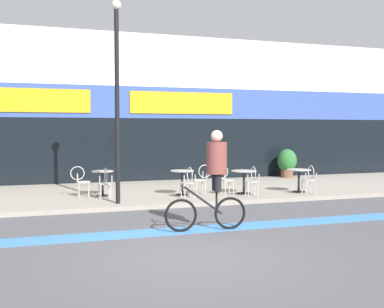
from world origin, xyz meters
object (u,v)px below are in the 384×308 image
Objects in this scene: bistro_table_2 at (244,177)px; planter_pot at (287,162)px; cafe_chair_0_side at (81,179)px; bistro_table_1 at (182,177)px; lamp_post at (117,88)px; cafe_chair_3_near at (310,178)px; cafe_chair_0_near at (105,181)px; cafe_chair_2_side at (225,178)px; bistro_table_0 at (103,178)px; cafe_chair_2_near at (252,179)px; bistro_table_3 at (299,176)px; cyclist_1 at (214,173)px; cafe_chair_1_near at (188,180)px; cafe_chair_1_side at (202,177)px.

bistro_table_2 is 5.20m from planter_pot.
cafe_chair_0_side reaches higher than bistro_table_2.
bistro_table_1 is 1.91m from bistro_table_2.
lamp_post reaches higher than bistro_table_1.
cafe_chair_0_side is 1.00× the size of cafe_chair_3_near.
bistro_table_1 is at bearing -91.53° from cafe_chair_0_near.
cafe_chair_2_side is (3.55, -0.22, 0.00)m from cafe_chair_0_near.
bistro_table_1 is at bearing -13.22° from bistro_table_0.
cafe_chair_2_near is 0.77× the size of planter_pot.
cafe_chair_3_near is (-0.01, -0.63, 0.00)m from bistro_table_3.
cafe_chair_2_near is at bearing -15.31° from cafe_chair_0_side.
cafe_chair_0_near is at bearing -63.03° from cyclist_1.
cafe_chair_0_near is at bearing 86.07° from cafe_chair_2_near.
cyclist_1 is at bearing 133.55° from cafe_chair_3_near.
cafe_chair_2_near and cafe_chair_2_side have the same top height.
bistro_table_3 is at bearing 6.49° from cafe_chair_3_near.
cafe_chair_0_side is at bearing 120.09° from lamp_post.
lamp_post is at bearing -170.64° from bistro_table_2.
cafe_chair_0_side is 1.00× the size of cafe_chair_1_near.
bistro_table_1 is 0.63m from cafe_chair_1_near.
cafe_chair_2_near reaches higher than bistro_table_3.
bistro_table_1 is 0.82× the size of cafe_chair_2_side.
bistro_table_1 is 3.72m from bistro_table_3.
bistro_table_2 is at bearing -84.92° from cafe_chair_1_near.
planter_pot is at bearing -14.40° from cafe_chair_3_near.
lamp_post reaches higher than cafe_chair_3_near.
cafe_chair_3_near is (5.98, -1.64, -0.01)m from bistro_table_0.
bistro_table_1 is 0.36× the size of cyclist_1.
bistro_table_0 is at bearing -10.96° from cafe_chair_1_side.
cafe_chair_2_near is at bearing -103.85° from cafe_chair_1_near.
cafe_chair_1_near is (-1.88, -0.33, 0.00)m from bistro_table_2.
cafe_chair_2_near is at bearing 143.06° from cafe_chair_1_side.
bistro_table_0 is at bearing -159.57° from planter_pot.
planter_pot is at bearing 20.43° from bistro_table_0.
cafe_chair_0_side is at bearing -160.99° from planter_pot.
cyclist_1 is (-2.43, -3.90, 0.56)m from bistro_table_2.
bistro_table_1 is at bearing -0.45° from cafe_chair_1_side.
cafe_chair_0_side is 8.90m from planter_pot.
cyclist_1 is (1.51, -3.25, -1.99)m from lamp_post.
cafe_chair_1_side is (2.92, -0.54, -0.01)m from bistro_table_0.
bistro_table_2 is at bearing -134.00° from planter_pot.
bistro_table_2 is 1.29m from cafe_chair_1_side.
lamp_post is at bearing 18.94° from cafe_chair_1_side.
cafe_chair_1_side is at bearing 77.49° from cafe_chair_3_near.
lamp_post is at bearing 95.81° from cafe_chair_3_near.
cyclist_1 is at bearing -69.72° from bistro_table_0.
bistro_table_0 is 0.14× the size of lamp_post.
planter_pot reaches higher than bistro_table_3.
cafe_chair_1_near is at bearing -89.41° from bistro_table_1.
cafe_chair_2_near is at bearing -122.55° from cyclist_1.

